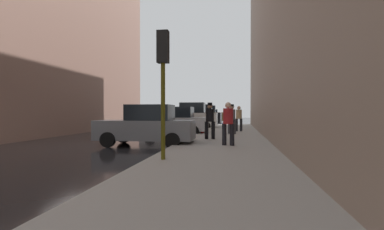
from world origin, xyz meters
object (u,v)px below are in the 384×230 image
at_px(parked_silver_sedan, 176,121).
at_px(pedestrian_in_red_jacket, 228,121).
at_px(parked_white_van, 191,117).
at_px(parked_blue_sedan, 210,116).
at_px(pedestrian_with_fedora, 210,119).
at_px(traffic_light, 163,66).
at_px(parked_bronze_suv, 206,115).
at_px(pedestrian_in_tan_coat, 239,117).
at_px(fire_hydrant, 202,128).
at_px(pedestrian_with_beanie, 232,117).
at_px(parked_black_suv, 200,116).
at_px(parked_gray_coupe, 147,126).

height_order(parked_silver_sedan, pedestrian_in_red_jacket, pedestrian_in_red_jacket).
distance_m(parked_white_van, parked_blue_sedan, 19.18).
height_order(parked_silver_sedan, parked_white_van, parked_white_van).
relative_size(parked_white_van, pedestrian_in_red_jacket, 2.70).
relative_size(pedestrian_in_red_jacket, pedestrian_with_fedora, 0.96).
relative_size(parked_blue_sedan, traffic_light, 1.18).
height_order(parked_bronze_suv, pedestrian_in_tan_coat, parked_bronze_suv).
bearing_deg(fire_hydrant, pedestrian_in_red_jacket, -74.77).
xyz_separation_m(fire_hydrant, pedestrian_with_beanie, (1.82, -0.32, 0.64)).
xyz_separation_m(parked_black_suv, fire_hydrant, (1.80, -14.12, -0.54)).
height_order(traffic_light, pedestrian_in_tan_coat, traffic_light).
height_order(parked_black_suv, parked_bronze_suv, same).
relative_size(parked_gray_coupe, pedestrian_in_tan_coat, 2.47).
relative_size(parked_silver_sedan, pedestrian_with_fedora, 2.37).
bearing_deg(pedestrian_with_beanie, parked_black_suv, 104.08).
xyz_separation_m(parked_gray_coupe, parked_white_van, (-0.00, 12.83, 0.18)).
relative_size(parked_white_van, parked_black_suv, 0.99).
xyz_separation_m(pedestrian_in_tan_coat, pedestrian_with_fedora, (-1.45, -5.96, 0.03)).
bearing_deg(parked_silver_sedan, traffic_light, -80.23).
distance_m(parked_gray_coupe, traffic_light, 5.25).
bearing_deg(pedestrian_with_beanie, parked_white_van, 115.94).
distance_m(parked_white_van, pedestrian_with_fedora, 11.27).
bearing_deg(parked_bronze_suv, parked_gray_coupe, -90.00).
relative_size(parked_white_van, parked_bronze_suv, 0.99).
distance_m(fire_hydrant, traffic_light, 10.48).
bearing_deg(pedestrian_with_beanie, fire_hydrant, 169.94).
bearing_deg(pedestrian_with_beanie, traffic_light, -100.12).
xyz_separation_m(parked_white_van, parked_bronze_suv, (-0.00, 13.32, 0.00)).
bearing_deg(pedestrian_with_fedora, fire_hydrant, 101.81).
height_order(parked_bronze_suv, parked_blue_sedan, parked_bronze_suv).
relative_size(parked_black_suv, traffic_light, 1.30).
bearing_deg(fire_hydrant, pedestrian_with_fedora, -78.19).
relative_size(pedestrian_in_tan_coat, pedestrian_with_fedora, 0.96).
xyz_separation_m(pedestrian_in_red_jacket, pedestrian_in_tan_coat, (0.49, 8.58, 0.00)).
bearing_deg(pedestrian_with_beanie, parked_blue_sedan, 97.75).
height_order(parked_bronze_suv, fire_hydrant, parked_bronze_suv).
xyz_separation_m(parked_black_suv, pedestrian_with_fedora, (2.61, -17.97, 0.10)).
relative_size(traffic_light, pedestrian_in_red_jacket, 2.11).
distance_m(parked_blue_sedan, pedestrian_in_red_jacket, 32.96).
bearing_deg(parked_bronze_suv, parked_blue_sedan, 90.00).
height_order(fire_hydrant, pedestrian_in_red_jacket, pedestrian_in_red_jacket).
relative_size(parked_bronze_suv, pedestrian_with_fedora, 2.63).
relative_size(parked_gray_coupe, parked_black_suv, 0.90).
height_order(parked_black_suv, pedestrian_with_fedora, parked_black_suv).
xyz_separation_m(parked_gray_coupe, parked_silver_sedan, (0.00, 6.23, 0.00)).
distance_m(parked_bronze_suv, pedestrian_in_tan_coat, 18.77).
relative_size(parked_bronze_suv, pedestrian_with_beanie, 2.63).
distance_m(parked_silver_sedan, pedestrian_in_red_jacket, 7.85).
distance_m(parked_gray_coupe, pedestrian_in_tan_coat, 8.81).
height_order(pedestrian_in_red_jacket, pedestrian_in_tan_coat, same).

